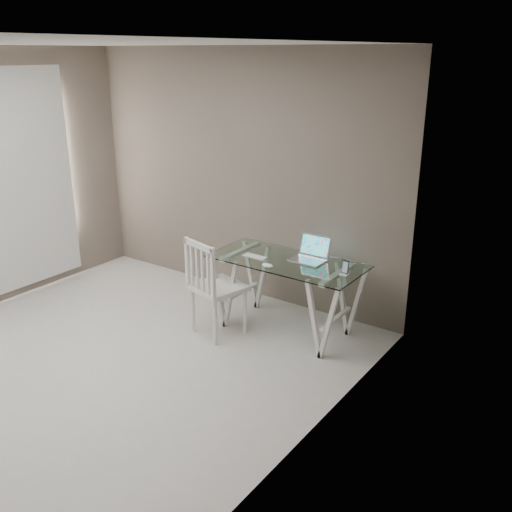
{
  "coord_description": "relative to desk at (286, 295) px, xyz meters",
  "views": [
    {
      "loc": [
        3.69,
        -2.71,
        2.65
      ],
      "look_at": [
        0.84,
        1.36,
        0.85
      ],
      "focal_mm": 40.0,
      "sensor_mm": 36.0,
      "label": 1
    }
  ],
  "objects": [
    {
      "name": "room",
      "position": [
        -1.05,
        -1.64,
        1.33
      ],
      "size": [
        4.5,
        4.52,
        2.71
      ],
      "color": "#BAB7B2",
      "rests_on": "ground"
    },
    {
      "name": "mouse",
      "position": [
        -0.05,
        -0.26,
        0.38
      ],
      "size": [
        0.12,
        0.07,
        0.04
      ],
      "primitive_type": "ellipsoid",
      "color": "white",
      "rests_on": "desk"
    },
    {
      "name": "phone_dock",
      "position": [
        0.63,
        -0.02,
        0.4
      ],
      "size": [
        0.07,
        0.07,
        0.13
      ],
      "color": "white",
      "rests_on": "desk"
    },
    {
      "name": "laptop",
      "position": [
        0.17,
        0.16,
        0.42
      ],
      "size": [
        0.32,
        0.29,
        0.22
      ],
      "color": "silver",
      "rests_on": "desk"
    },
    {
      "name": "desk",
      "position": [
        0.0,
        0.0,
        0.0
      ],
      "size": [
        1.5,
        0.7,
        0.75
      ],
      "color": "silver",
      "rests_on": "ground"
    },
    {
      "name": "keyboard",
      "position": [
        -0.31,
        -0.1,
        0.37
      ],
      "size": [
        0.26,
        0.11,
        0.01
      ],
      "primitive_type": "cube",
      "color": "silver",
      "rests_on": "desk"
    },
    {
      "name": "chair",
      "position": [
        -0.54,
        -0.49,
        0.16
      ],
      "size": [
        0.55,
        0.55,
        0.99
      ],
      "rotation": [
        0.0,
        0.0,
        -0.25
      ],
      "color": "silver",
      "rests_on": "ground"
    }
  ]
}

